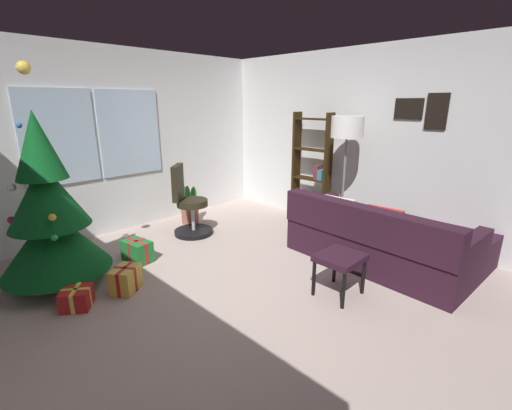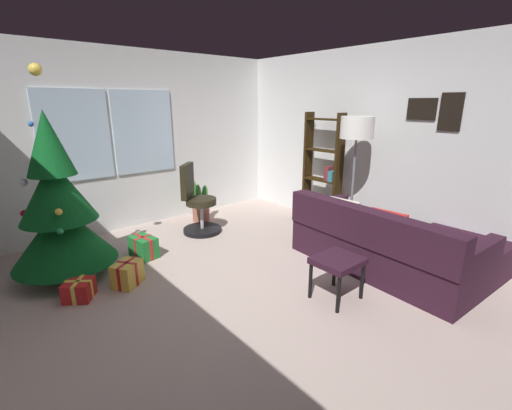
% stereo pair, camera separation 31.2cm
% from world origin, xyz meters
% --- Properties ---
extents(ground_plane, '(4.75, 5.28, 0.10)m').
position_xyz_m(ground_plane, '(0.00, 0.00, -0.05)').
color(ground_plane, '#B39F96').
extents(wall_back_with_windows, '(4.75, 0.12, 2.60)m').
position_xyz_m(wall_back_with_windows, '(-0.02, 2.69, 1.31)').
color(wall_back_with_windows, silver).
rests_on(wall_back_with_windows, ground_plane).
extents(wall_right_with_frames, '(0.12, 5.28, 2.60)m').
position_xyz_m(wall_right_with_frames, '(2.43, -0.00, 1.30)').
color(wall_right_with_frames, silver).
rests_on(wall_right_with_frames, ground_plane).
extents(couch, '(1.63, 2.14, 0.78)m').
position_xyz_m(couch, '(1.58, -0.72, 0.27)').
color(couch, '#2C1423').
rests_on(couch, ground_plane).
extents(footstool, '(0.43, 0.39, 0.43)m').
position_xyz_m(footstool, '(0.55, -0.68, 0.37)').
color(footstool, '#2C1423').
rests_on(footstool, ground_plane).
extents(holiday_tree, '(1.06, 1.06, 2.21)m').
position_xyz_m(holiday_tree, '(-1.34, 1.54, 0.75)').
color(holiday_tree, '#4C331E').
rests_on(holiday_tree, ground_plane).
extents(gift_box_red, '(0.35, 0.35, 0.20)m').
position_xyz_m(gift_box_red, '(-1.39, 0.93, 0.09)').
color(gift_box_red, red).
rests_on(gift_box_red, ground_plane).
extents(gift_box_green, '(0.27, 0.38, 0.27)m').
position_xyz_m(gift_box_green, '(-0.51, 1.45, 0.13)').
color(gift_box_green, '#1E722D').
rests_on(gift_box_green, ground_plane).
extents(gift_box_gold, '(0.36, 0.35, 0.26)m').
position_xyz_m(gift_box_gold, '(-0.92, 0.89, 0.13)').
color(gift_box_gold, gold).
rests_on(gift_box_gold, ground_plane).
extents(office_chair, '(0.58, 0.59, 1.02)m').
position_xyz_m(office_chair, '(0.47, 1.77, 0.40)').
color(office_chair, black).
rests_on(office_chair, ground_plane).
extents(bookshelf, '(0.18, 0.64, 1.72)m').
position_xyz_m(bookshelf, '(2.16, 0.85, 0.76)').
color(bookshelf, black).
rests_on(bookshelf, ground_plane).
extents(floor_lamp, '(0.42, 0.42, 1.69)m').
position_xyz_m(floor_lamp, '(1.92, 0.15, 1.46)').
color(floor_lamp, slate).
rests_on(floor_lamp, ground_plane).
extents(potted_plant, '(0.32, 0.39, 0.69)m').
position_xyz_m(potted_plant, '(0.76, 2.18, 0.25)').
color(potted_plant, '#955846').
rests_on(potted_plant, ground_plane).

